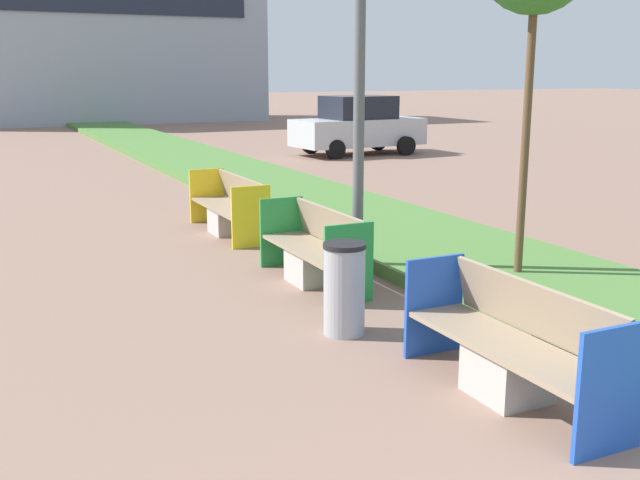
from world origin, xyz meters
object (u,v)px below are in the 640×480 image
at_px(bench_yellow_frame, 230,211).
at_px(bench_green_frame, 315,254).
at_px(bench_blue_frame, 512,353).
at_px(litter_bin, 344,289).
at_px(parked_car_distant, 358,126).

bearing_deg(bench_yellow_frame, bench_green_frame, -90.05).
bearing_deg(bench_blue_frame, bench_green_frame, 90.03).
relative_size(bench_yellow_frame, litter_bin, 2.39).
distance_m(bench_yellow_frame, parked_car_distant, 12.37).
height_order(bench_green_frame, bench_yellow_frame, same).
relative_size(bench_green_frame, litter_bin, 2.13).
xyz_separation_m(bench_green_frame, bench_yellow_frame, (0.00, 3.27, 0.01)).
bearing_deg(parked_car_distant, bench_green_frame, -124.94).
height_order(bench_green_frame, litter_bin, litter_bin).
bearing_deg(bench_blue_frame, bench_yellow_frame, 89.99).
bearing_deg(litter_bin, bench_blue_frame, -74.33).
xyz_separation_m(litter_bin, parked_car_distant, (8.19, 14.81, 0.44)).
relative_size(litter_bin, parked_car_distant, 0.22).
xyz_separation_m(bench_blue_frame, litter_bin, (-0.54, 1.92, 0.10)).
height_order(bench_yellow_frame, litter_bin, litter_bin).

